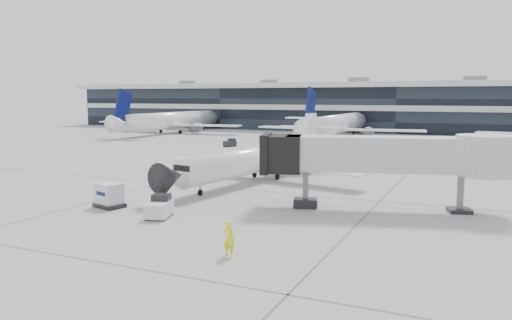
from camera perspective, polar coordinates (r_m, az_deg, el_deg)
The scene contains 11 objects.
ground at distance 42.49m, azimuth 0.58°, elevation -3.58°, with size 220.00×220.00×0.00m, color gray.
terminal at distance 121.40m, azimuth 16.48°, elevation 5.57°, with size 170.00×22.00×10.00m, color black.
bg_jet_left at distance 112.12m, azimuth -9.18°, elevation 3.09°, with size 32.00×40.00×9.60m, color white, non-canonical shape.
bg_jet_center at distance 96.77m, azimuth 9.43°, elevation 2.44°, with size 32.00×40.00×9.60m, color white, non-canonical shape.
regional_jet at distance 47.84m, azimuth 0.51°, elevation 0.18°, with size 21.20×26.45×6.12m.
jet_bridge at distance 36.14m, azimuth 15.42°, elevation 0.54°, with size 16.58×7.39×5.39m.
ramp_worker at distance 25.39m, azimuth -3.09°, elevation -8.96°, with size 0.66×0.44×1.82m, color #F8F81A.
baggage_tug at distance 33.95m, azimuth -10.98°, elevation -5.34°, with size 2.00×2.62×1.48m.
cargo_uld at distance 37.81m, azimuth -16.43°, elevation -3.91°, with size 2.44×2.06×1.72m.
traffic_cone at distance 54.53m, azimuth -6.43°, elevation -0.89°, with size 0.55×0.55×0.64m.
far_tug at distance 80.29m, azimuth -2.98°, elevation 1.97°, with size 1.74×2.31×1.31m.
Camera 1 is at (16.82, -38.19, 8.01)m, focal length 35.00 mm.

